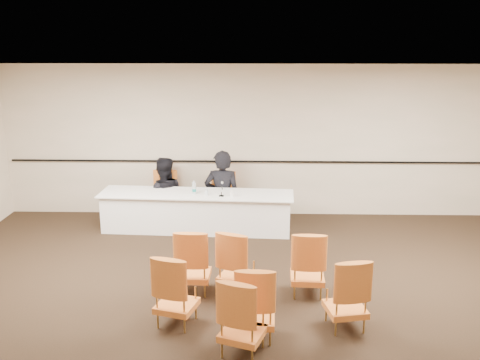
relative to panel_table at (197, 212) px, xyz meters
The scene contains 21 objects.
floor 3.23m from the panel_table, 70.03° to the right, with size 10.00×10.00×0.00m, color black.
ceiling 4.16m from the panel_table, 70.03° to the right, with size 10.00×10.00×0.00m, color white.
wall_back 1.86m from the panel_table, 41.71° to the left, with size 10.00×0.04×3.00m, color beige.
wall_rail 1.62m from the panel_table, 40.52° to the left, with size 9.80×0.04×0.03m, color black.
panel_table is the anchor object (origin of this frame).
panelist_main 0.69m from the panel_table, 48.76° to the left, with size 0.71×0.47×1.94m, color black.
panelist_main_chair 0.69m from the panel_table, 48.76° to the left, with size 0.50×0.50×0.95m, color #D05C25, non-canonical shape.
panelist_second 0.91m from the panel_table, 140.72° to the left, with size 0.83×0.64×1.70m, color black.
panelist_second_chair 0.92m from the panel_table, 140.72° to the left, with size 0.50×0.50×0.95m, color #D05C25, non-canonical shape.
papers 0.66m from the panel_table, ahead, with size 0.30×0.22×0.00m, color white.
microphone 0.70m from the panel_table, 21.12° to the right, with size 0.09×0.18×0.25m, color black, non-canonical shape.
water_bottle 0.48m from the panel_table, 126.80° to the right, with size 0.08×0.08×0.25m, color teal, non-canonical shape.
drinking_glass 0.47m from the panel_table, 31.46° to the right, with size 0.06×0.06×0.10m, color silver.
coffee_cup 0.80m from the panel_table, 16.70° to the right, with size 0.08×0.08×0.12m, color white.
aud_chair_front_left 2.51m from the panel_table, 85.12° to the right, with size 0.50×0.50×0.95m, color #D05C25, non-canonical shape.
aud_chair_front_mid 2.67m from the panel_table, 71.84° to the right, with size 0.50×0.50×0.95m, color #D05C25, non-canonical shape.
aud_chair_front_right 3.11m from the panel_table, 54.43° to the right, with size 0.50×0.50×0.95m, color #D05C25, non-canonical shape.
aud_chair_back_left 3.38m from the panel_table, 88.29° to the right, with size 0.50×0.50×0.95m, color #D05C25, non-canonical shape.
aud_chair_back_mid 3.83m from the panel_table, 73.60° to the right, with size 0.50×0.50×0.95m, color #D05C25, non-canonical shape.
aud_chair_back_right 4.06m from the panel_table, 57.26° to the right, with size 0.50×0.50×0.95m, color #D05C25, non-canonical shape.
aud_chair_extra 4.12m from the panel_table, 76.80° to the right, with size 0.50×0.50×0.95m, color #D05C25, non-canonical shape.
Camera 1 is at (-0.05, -6.37, 3.50)m, focal length 40.00 mm.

